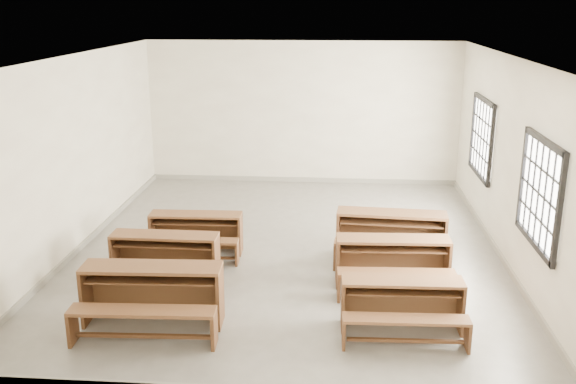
# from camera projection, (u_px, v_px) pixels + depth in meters

# --- Properties ---
(room) EXTENTS (8.50, 8.50, 3.20)m
(room) POSITION_uv_depth(u_px,v_px,m) (294.00, 124.00, 10.22)
(room) COLOR gray
(room) RESTS_ON ground
(desk_set_0) EXTENTS (1.81, 0.99, 0.80)m
(desk_set_0) POSITION_uv_depth(u_px,v_px,m) (152.00, 292.00, 8.15)
(desk_set_0) COLOR brown
(desk_set_0) RESTS_ON ground
(desk_set_1) EXTENTS (1.60, 0.85, 0.71)m
(desk_set_1) POSITION_uv_depth(u_px,v_px,m) (164.00, 254.00, 9.49)
(desk_set_1) COLOR brown
(desk_set_1) RESTS_ON ground
(desk_set_2) EXTENTS (1.53, 0.82, 0.68)m
(desk_set_2) POSITION_uv_depth(u_px,v_px,m) (196.00, 231.00, 10.53)
(desk_set_2) COLOR brown
(desk_set_2) RESTS_ON ground
(desk_set_3) EXTENTS (1.54, 0.83, 0.68)m
(desk_set_3) POSITION_uv_depth(u_px,v_px,m) (402.00, 302.00, 8.02)
(desk_set_3) COLOR brown
(desk_set_3) RESTS_ON ground
(desk_set_4) EXTENTS (1.67, 0.92, 0.74)m
(desk_set_4) POSITION_uv_depth(u_px,v_px,m) (393.00, 259.00, 9.28)
(desk_set_4) COLOR brown
(desk_set_4) RESTS_ON ground
(desk_set_5) EXTENTS (1.80, 1.03, 0.78)m
(desk_set_5) POSITION_uv_depth(u_px,v_px,m) (391.00, 233.00, 10.27)
(desk_set_5) COLOR brown
(desk_set_5) RESTS_ON ground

